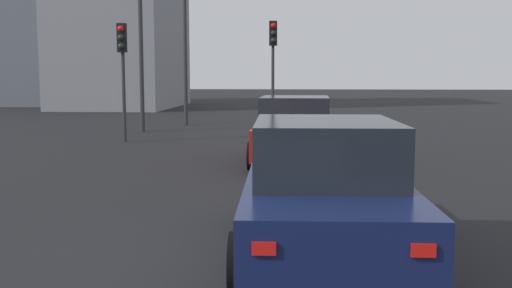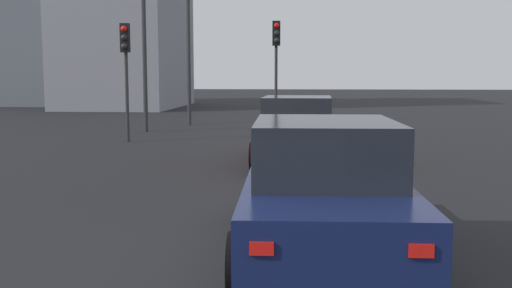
{
  "view_description": "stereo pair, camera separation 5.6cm",
  "coord_description": "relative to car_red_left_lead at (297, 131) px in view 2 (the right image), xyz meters",
  "views": [
    {
      "loc": [
        -6.48,
        -1.48,
        2.15
      ],
      "look_at": [
        0.61,
        -0.97,
        1.32
      ],
      "focal_mm": 41.68,
      "sensor_mm": 36.0,
      "label": 1
    },
    {
      "loc": [
        -6.47,
        -1.53,
        2.15
      ],
      "look_at": [
        0.61,
        -0.97,
        1.32
      ],
      "focal_mm": 41.68,
      "sensor_mm": 36.0,
      "label": 2
    }
  ],
  "objects": [
    {
      "name": "traffic_light_near_left",
      "position": [
        7.71,
        0.87,
        2.18
      ],
      "size": [
        0.33,
        0.3,
        4.11
      ],
      "rotation": [
        0.0,
        0.0,
        3.26
      ],
      "color": "#2D2D30",
      "rests_on": "ground_plane"
    },
    {
      "name": "ground_plane",
      "position": [
        -8.01,
        1.39,
        -0.87
      ],
      "size": [
        160.0,
        160.0,
        0.2
      ],
      "primitive_type": "cube",
      "color": "black"
    },
    {
      "name": "building_facade_center",
      "position": [
        27.46,
        17.39,
        5.65
      ],
      "size": [
        8.09,
        8.5,
        12.85
      ],
      "primitive_type": "cube",
      "color": "slate",
      "rests_on": "ground_plane"
    },
    {
      "name": "street_lamp_kerbside",
      "position": [
        7.39,
        5.76,
        3.8
      ],
      "size": [
        0.56,
        0.36,
        7.83
      ],
      "color": "#2D2D30",
      "rests_on": "ground_plane"
    },
    {
      "name": "car_red_left_lead",
      "position": [
        0.0,
        0.0,
        0.0
      ],
      "size": [
        4.43,
        2.11,
        1.62
      ],
      "rotation": [
        0.0,
        0.0,
        -0.02
      ],
      "color": "maroon",
      "rests_on": "ground_plane"
    },
    {
      "name": "street_lamp_far",
      "position": [
        10.52,
        4.7,
        3.24
      ],
      "size": [
        0.56,
        0.36,
        6.75
      ],
      "color": "#2D2D30",
      "rests_on": "ground_plane"
    },
    {
      "name": "traffic_light_near_right",
      "position": [
        4.02,
        5.46,
        1.93
      ],
      "size": [
        0.32,
        0.28,
        3.74
      ],
      "rotation": [
        0.0,
        0.0,
        3.16
      ],
      "color": "#2D2D30",
      "rests_on": "ground_plane"
    },
    {
      "name": "car_navy_left_second",
      "position": [
        -7.56,
        -0.38,
        0.01
      ],
      "size": [
        4.61,
        2.11,
        1.63
      ],
      "rotation": [
        0.0,
        0.0,
        0.03
      ],
      "color": "#141E4C",
      "rests_on": "ground_plane"
    }
  ]
}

